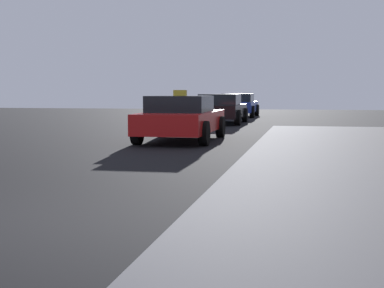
# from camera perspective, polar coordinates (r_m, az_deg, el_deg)

# --- Properties ---
(car_red) EXTENTS (2.01, 4.41, 1.43)m
(car_red) POSITION_cam_1_polar(r_m,az_deg,el_deg) (16.51, -1.04, 2.55)
(car_red) COLOR red
(car_red) RESTS_ON ground_plane
(car_black) EXTENTS (2.03, 4.31, 1.27)m
(car_black) POSITION_cam_1_polar(r_m,az_deg,el_deg) (25.46, 2.80, 3.46)
(car_black) COLOR black
(car_black) RESTS_ON ground_plane
(car_blue) EXTENTS (1.98, 4.42, 1.27)m
(car_blue) POSITION_cam_1_polar(r_m,az_deg,el_deg) (32.29, 4.53, 3.81)
(car_blue) COLOR #233899
(car_blue) RESTS_ON ground_plane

